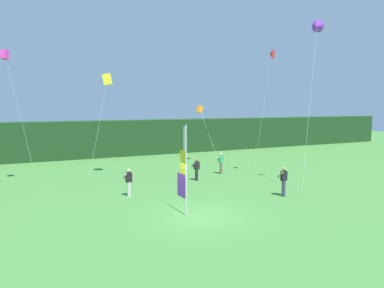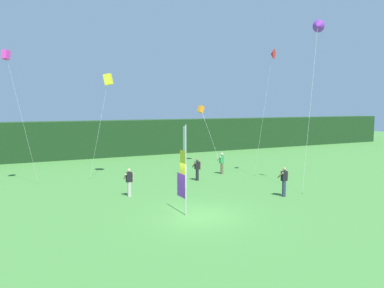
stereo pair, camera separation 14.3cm
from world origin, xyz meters
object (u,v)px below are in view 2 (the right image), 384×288
at_px(person_near_banner, 197,169).
at_px(person_far_right, 222,163).
at_px(kite_orange_box_1, 201,109).
at_px(banner_flag, 183,172).
at_px(person_far_left, 129,182).
at_px(kite_red_delta_3, 272,55).
at_px(kite_purple_delta_4, 318,27).
at_px(kite_magenta_box_2, 6,56).
at_px(kite_yellow_box_0, 108,80).
at_px(person_mid_field, 284,181).

distance_m(person_near_banner, person_far_right, 3.17).
distance_m(person_far_right, kite_orange_box_1, 7.50).
bearing_deg(kite_orange_box_1, person_near_banner, -119.06).
relative_size(banner_flag, person_far_left, 2.68).
height_order(person_near_banner, kite_orange_box_1, kite_orange_box_1).
bearing_deg(kite_red_delta_3, person_far_left, -174.06).
distance_m(banner_flag, kite_purple_delta_4, 12.66).
distance_m(person_far_left, kite_magenta_box_2, 11.32).
height_order(banner_flag, kite_purple_delta_4, kite_purple_delta_4).
height_order(kite_yellow_box_0, kite_orange_box_1, kite_yellow_box_0).
xyz_separation_m(person_far_right, kite_yellow_box_0, (-8.05, 2.60, 6.25)).
height_order(kite_red_delta_3, kite_purple_delta_4, kite_purple_delta_4).
xyz_separation_m(kite_yellow_box_0, kite_purple_delta_4, (10.68, -9.47, 2.92)).
relative_size(person_mid_field, kite_orange_box_1, 0.32).
xyz_separation_m(person_mid_field, kite_yellow_box_0, (-7.64, 10.35, 6.21)).
relative_size(kite_orange_box_1, kite_magenta_box_2, 0.61).
xyz_separation_m(person_near_banner, kite_magenta_box_2, (-11.74, 3.51, 7.54)).
height_order(person_mid_field, kite_orange_box_1, kite_orange_box_1).
relative_size(banner_flag, person_far_right, 2.65).
bearing_deg(kite_magenta_box_2, person_far_right, -8.24).
distance_m(person_far_right, kite_red_delta_3, 8.82).
bearing_deg(kite_purple_delta_4, kite_magenta_box_2, 152.43).
bearing_deg(kite_orange_box_1, person_far_left, -134.72).
distance_m(person_mid_field, kite_orange_box_1, 14.60).
xyz_separation_m(person_mid_field, kite_purple_delta_4, (3.04, 0.88, 9.13)).
height_order(person_far_left, person_far_right, person_far_right).
relative_size(person_far_left, kite_red_delta_3, 0.18).
distance_m(person_far_left, kite_orange_box_1, 14.55).
bearing_deg(kite_magenta_box_2, kite_yellow_box_0, 4.26).
xyz_separation_m(person_far_left, person_far_right, (8.47, 3.75, 0.01)).
bearing_deg(kite_yellow_box_0, kite_magenta_box_2, -175.74).
xyz_separation_m(person_near_banner, person_far_left, (-5.62, -2.36, 0.04)).
xyz_separation_m(kite_orange_box_1, kite_magenta_box_2, (-15.94, -4.06, 3.46)).
bearing_deg(person_mid_field, person_far_left, 153.60).
bearing_deg(person_far_left, kite_red_delta_3, 5.94).
height_order(person_far_right, kite_orange_box_1, kite_orange_box_1).
xyz_separation_m(kite_orange_box_1, kite_purple_delta_4, (1.26, -13.05, 5.13)).
relative_size(kite_red_delta_3, kite_purple_delta_4, 0.89).
bearing_deg(kite_yellow_box_0, person_far_right, -17.88).
distance_m(person_mid_field, kite_red_delta_3, 9.95).
bearing_deg(person_mid_field, kite_yellow_box_0, 126.43).
bearing_deg(person_far_left, person_near_banner, 22.73).
bearing_deg(kite_orange_box_1, kite_magenta_box_2, -165.70).
relative_size(kite_yellow_box_0, kite_orange_box_1, 1.43).
distance_m(person_mid_field, kite_yellow_box_0, 14.28).
height_order(banner_flag, person_near_banner, banner_flag).
relative_size(person_near_banner, kite_orange_box_1, 0.30).
height_order(person_mid_field, person_far_right, person_mid_field).
distance_m(kite_magenta_box_2, kite_purple_delta_4, 19.49).
height_order(person_mid_field, kite_magenta_box_2, kite_magenta_box_2).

